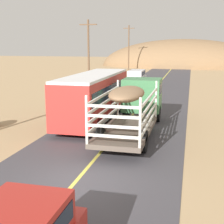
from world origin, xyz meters
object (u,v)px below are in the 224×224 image
Objects in this scene: car_far at (137,77)px; power_pole_mid at (88,51)px; power_pole_far at (129,46)px; livestock_truck at (137,100)px; bus at (94,96)px.

car_far is 6.91m from power_pole_mid.
power_pole_far is at bearing 103.14° from car_far.
livestock_truck is 1.09× the size of power_pole_far.
bus is 1.23× the size of power_pole_mid.
power_pole_far is (-5.76, 24.68, 3.65)m from car_far.
livestock_truck is 0.97× the size of bus.
power_pole_mid reaches higher than car_far.
livestock_truck reaches higher than car_far.
power_pole_far is (-9.33, 46.15, 2.94)m from livestock_truck.
power_pole_mid is 0.92× the size of power_pole_far.
bus is 2.16× the size of car_far.
livestock_truck is 3.44m from bus.
livestock_truck is at bearing -80.57° from car_far.
power_pole_far reaches higher than livestock_truck.
car_far is at bearing 91.14° from bus.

